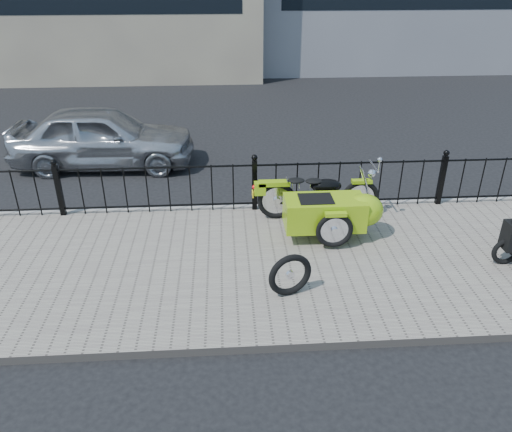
{
  "coord_description": "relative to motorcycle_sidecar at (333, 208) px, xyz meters",
  "views": [
    {
      "loc": [
        -0.52,
        -7.01,
        4.31
      ],
      "look_at": [
        -0.07,
        -0.1,
        0.7
      ],
      "focal_mm": 35.0,
      "sensor_mm": 36.0,
      "label": 1
    }
  ],
  "objects": [
    {
      "name": "ground",
      "position": [
        -1.25,
        -0.3,
        -0.59
      ],
      "size": [
        120.0,
        120.0,
        0.0
      ],
      "primitive_type": "plane",
      "color": "black",
      "rests_on": "ground"
    },
    {
      "name": "iron_fence",
      "position": [
        -1.25,
        1.0,
        -0.01
      ],
      "size": [
        14.11,
        0.11,
        1.08
      ],
      "color": "black",
      "rests_on": "sidewalk"
    },
    {
      "name": "curb",
      "position": [
        -1.25,
        1.14,
        -0.53
      ],
      "size": [
        30.0,
        0.1,
        0.12
      ],
      "primitive_type": "cube",
      "color": "gray",
      "rests_on": "ground"
    },
    {
      "name": "sidewalk",
      "position": [
        -1.25,
        -0.8,
        -0.53
      ],
      "size": [
        30.0,
        3.8,
        0.12
      ],
      "primitive_type": "cube",
      "color": "slate",
      "rests_on": "ground"
    },
    {
      "name": "spare_tire",
      "position": [
        -0.93,
        -1.68,
        -0.15
      ],
      "size": [
        0.64,
        0.29,
        0.64
      ],
      "primitive_type": "torus",
      "rotation": [
        1.57,
        0.0,
        0.32
      ],
      "color": "black",
      "rests_on": "sidewalk"
    },
    {
      "name": "sedan_car",
      "position": [
        -4.51,
        3.7,
        0.1
      ],
      "size": [
        4.1,
        1.77,
        1.38
      ],
      "primitive_type": "imported",
      "rotation": [
        0.0,
        0.0,
        1.54
      ],
      "color": "#ABADB2",
      "rests_on": "ground"
    },
    {
      "name": "motorcycle_sidecar",
      "position": [
        0.0,
        0.0,
        0.0
      ],
      "size": [
        2.28,
        1.47,
        0.98
      ],
      "color": "black",
      "rests_on": "sidewalk"
    }
  ]
}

